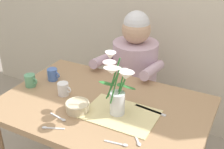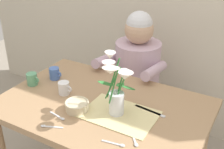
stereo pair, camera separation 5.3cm
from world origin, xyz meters
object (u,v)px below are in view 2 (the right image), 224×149
(tea_cup, at_px, (64,88))
(ceramic_mug, at_px, (55,73))
(seated_person, at_px, (137,83))
(coffee_cup, at_px, (32,79))
(flower_vase, at_px, (116,86))
(ceramic_bowl, at_px, (77,106))
(dinner_knife, at_px, (150,111))

(tea_cup, height_order, ceramic_mug, same)
(seated_person, distance_m, ceramic_mug, 0.67)
(tea_cup, distance_m, coffee_cup, 0.25)
(coffee_cup, distance_m, ceramic_mug, 0.15)
(seated_person, xyz_separation_m, coffee_cup, (-0.45, -0.64, 0.22))
(coffee_cup, bearing_deg, tea_cup, 2.34)
(flower_vase, height_order, coffee_cup, flower_vase)
(ceramic_bowl, bearing_deg, tea_cup, 148.20)
(ceramic_bowl, bearing_deg, dinner_knife, 28.05)
(tea_cup, relative_size, ceramic_mug, 1.00)
(seated_person, distance_m, tea_cup, 0.70)
(dinner_knife, bearing_deg, ceramic_mug, -176.24)
(dinner_knife, xyz_separation_m, ceramic_mug, (-0.71, 0.04, 0.04))
(flower_vase, height_order, dinner_knife, flower_vase)
(ceramic_bowl, relative_size, coffee_cup, 1.46)
(seated_person, height_order, dinner_knife, seated_person)
(tea_cup, distance_m, ceramic_mug, 0.22)
(seated_person, xyz_separation_m, ceramic_mug, (-0.38, -0.51, 0.22))
(flower_vase, relative_size, ceramic_bowl, 2.51)
(tea_cup, bearing_deg, dinner_knife, 8.98)
(flower_vase, relative_size, coffee_cup, 3.66)
(ceramic_mug, bearing_deg, coffee_cup, -118.62)
(tea_cup, bearing_deg, flower_vase, -5.01)
(seated_person, distance_m, ceramic_bowl, 0.77)
(flower_vase, height_order, ceramic_bowl, flower_vase)
(seated_person, bearing_deg, tea_cup, -108.29)
(flower_vase, distance_m, ceramic_mug, 0.60)
(seated_person, bearing_deg, ceramic_mug, -127.42)
(dinner_knife, bearing_deg, ceramic_bowl, -144.97)
(coffee_cup, bearing_deg, dinner_knife, 6.87)
(flower_vase, distance_m, dinner_knife, 0.26)
(ceramic_bowl, height_order, tea_cup, tea_cup)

